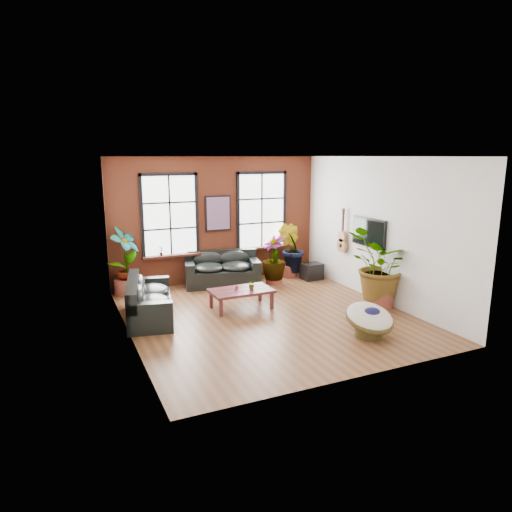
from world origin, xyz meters
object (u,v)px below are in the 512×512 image
at_px(sofa_back, 222,270).
at_px(papasan_chair, 369,319).
at_px(coffee_table, 241,292).
at_px(sofa_left, 147,300).

bearing_deg(sofa_back, papasan_chair, -60.73).
bearing_deg(coffee_table, papasan_chair, -58.42).
xyz_separation_m(sofa_back, papasan_chair, (1.37, -4.74, -0.05)).
bearing_deg(sofa_left, sofa_back, -41.49).
height_order(sofa_back, papasan_chair, sofa_back).
distance_m(sofa_back, papasan_chair, 4.93).
distance_m(coffee_table, papasan_chair, 3.10).
relative_size(coffee_table, papasan_chair, 1.44).
distance_m(sofa_left, coffee_table, 2.15).
bearing_deg(papasan_chair, sofa_left, 140.19).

